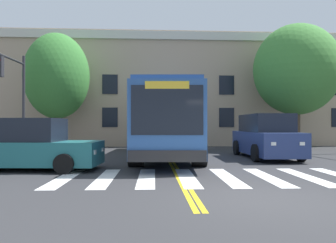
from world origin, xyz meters
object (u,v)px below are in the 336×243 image
Objects in this scene: car_red_behind_bus at (172,133)px; car_teal_cross_street at (31,147)px; city_bus at (168,121)px; traffic_light_far_corner at (14,86)px; car_silver_near_lane at (30,144)px; car_navy_far_lane at (265,137)px; street_tree_curbside_large at (297,70)px; street_tree_curbside_small at (57,77)px.

car_red_behind_bus reaches higher than car_teal_cross_street.
car_red_behind_bus is 0.84× the size of car_teal_cross_street.
city_bus is 8.42m from traffic_light_far_corner.
traffic_light_far_corner reaches higher than car_teal_cross_street.
car_red_behind_bus is 0.75× the size of traffic_light_far_corner.
car_silver_near_lane is 14.56m from car_red_behind_bus.
car_navy_far_lane is (4.63, -0.80, -0.76)m from city_bus.
street_tree_curbside_large is 1.08× the size of street_tree_curbside_small.
traffic_light_far_corner is (-8.07, 1.51, 1.86)m from city_bus.
street_tree_curbside_small reaches higher than city_bus.
car_navy_far_lane is 0.70× the size of street_tree_curbside_small.
car_silver_near_lane is at bearing -60.84° from traffic_light_far_corner.
street_tree_curbside_large is at bearing 25.98° from car_silver_near_lane.
city_bus is 1.63× the size of street_tree_curbside_small.
car_red_behind_bus is 10.62m from street_tree_curbside_large.
car_red_behind_bus is 0.51× the size of street_tree_curbside_large.
traffic_light_far_corner is at bearing -108.22° from street_tree_curbside_small.
car_navy_far_lane is 1.06× the size of car_teal_cross_street.
street_tree_curbside_small is at bearing 177.19° from street_tree_curbside_large.
traffic_light_far_corner is 16.96m from street_tree_curbside_large.
car_silver_near_lane is at bearing -117.23° from car_red_behind_bus.
car_silver_near_lane is at bearing -154.02° from street_tree_curbside_large.
city_bus is at bearing -152.77° from street_tree_curbside_large.
street_tree_curbside_small reaches higher than car_teal_cross_street.
car_navy_far_lane is 0.95× the size of traffic_light_far_corner.
car_teal_cross_street is (-5.98, -14.72, -0.05)m from car_red_behind_bus.
city_bus is at bearing 40.47° from car_teal_cross_street.
street_tree_curbside_small is (-11.50, 5.97, 3.68)m from car_navy_far_lane.
street_tree_curbside_small reaches higher than car_navy_far_lane.
car_teal_cross_street is at bearing -147.34° from street_tree_curbside_large.
car_navy_far_lane reaches higher than car_silver_near_lane.
car_silver_near_lane is 8.74m from street_tree_curbside_small.
traffic_light_far_corner reaches higher than car_navy_far_lane.
city_bus is 2.96× the size of car_red_behind_bus.
car_red_behind_bus is 12.88m from traffic_light_far_corner.
street_tree_curbside_large is (14.36, 7.00, 4.35)m from car_silver_near_lane.
street_tree_curbside_large is at bearing -37.72° from car_red_behind_bus.
street_tree_curbside_small is (-1.08, 7.75, 3.89)m from car_silver_near_lane.
car_red_behind_bus is 10.07m from street_tree_curbside_small.
city_bus is 1.51× the size of street_tree_curbside_large.
car_navy_far_lane is at bearing 20.07° from car_teal_cross_street.
car_navy_far_lane is 10.37m from car_teal_cross_street.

